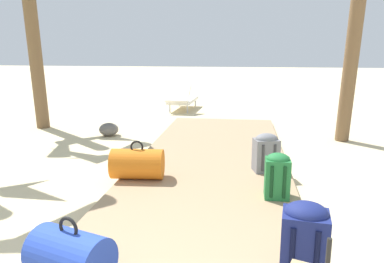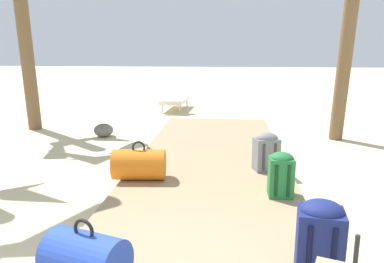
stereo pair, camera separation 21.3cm
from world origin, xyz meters
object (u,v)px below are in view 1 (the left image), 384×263
(duffel_bag_blue, at_px, (71,256))
(lounge_chair, at_px, (182,98))
(backpack_grey, at_px, (266,151))
(duffel_bag_orange, at_px, (137,164))
(backpack_navy, at_px, (304,243))
(backpack_green, at_px, (277,174))

(duffel_bag_blue, xyz_separation_m, lounge_chair, (-0.48, 7.87, 0.06))
(duffel_bag_blue, bearing_deg, backpack_grey, 60.54)
(duffel_bag_blue, bearing_deg, duffel_bag_orange, 93.22)
(duffel_bag_orange, bearing_deg, backpack_navy, -48.93)
(backpack_green, height_order, duffel_bag_orange, backpack_green)
(duffel_bag_orange, distance_m, lounge_chair, 5.75)
(duffel_bag_orange, bearing_deg, lounge_chair, 93.63)
(duffel_bag_blue, relative_size, lounge_chair, 0.40)
(duffel_bag_blue, distance_m, backpack_green, 2.33)
(backpack_navy, bearing_deg, duffel_bag_orange, 131.07)
(backpack_navy, xyz_separation_m, backpack_green, (-0.04, 1.58, -0.06))
(backpack_navy, height_order, duffel_bag_orange, backpack_navy)
(duffel_bag_orange, bearing_deg, duffel_bag_blue, -86.78)
(backpack_green, relative_size, backpack_grey, 0.97)
(lounge_chair, bearing_deg, backpack_navy, -74.91)
(backpack_navy, height_order, lounge_chair, lounge_chair)
(duffel_bag_blue, bearing_deg, lounge_chair, 93.52)
(backpack_navy, xyz_separation_m, backpack_grey, (-0.11, 2.47, -0.05))
(backpack_grey, bearing_deg, duffel_bag_orange, -162.61)
(backpack_navy, distance_m, backpack_green, 1.58)
(backpack_navy, distance_m, duffel_bag_orange, 2.61)
(backpack_navy, relative_size, duffel_bag_blue, 0.96)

